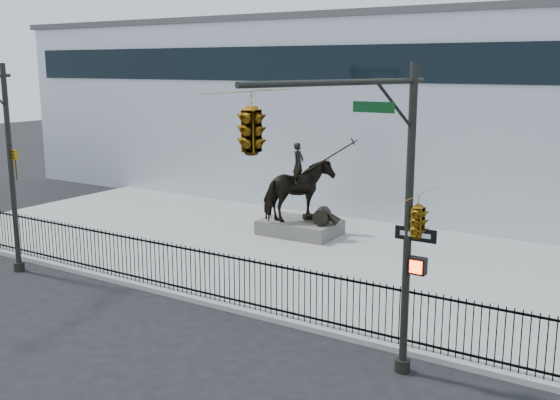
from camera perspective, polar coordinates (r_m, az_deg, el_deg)
The scene contains 7 objects.
ground at distance 19.17m, azimuth -9.69°, elevation -9.70°, with size 120.00×120.00×0.00m, color black.
plaza at distance 24.46m, azimuth 1.41°, elevation -4.61°, with size 30.00×12.00×0.15m, color gray.
building at distance 35.34m, azimuth 12.56°, elevation 7.43°, with size 44.00×14.00×9.00m, color silver.
picket_fence at distance 19.75m, azimuth -7.33°, elevation -6.20°, with size 22.10×0.10×1.50m.
statue_plinth at distance 26.74m, azimuth 1.75°, elevation -2.40°, with size 3.08×2.12×0.58m, color #595652.
equestrian_statue at distance 26.38m, azimuth 1.88°, elevation 0.74°, with size 3.94×2.47×3.34m.
traffic_signal_right at distance 12.64m, azimuth 5.37°, elevation 2.18°, with size 2.17×6.86×7.00m.
Camera 1 is at (12.17, -13.09, 6.91)m, focal length 42.00 mm.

